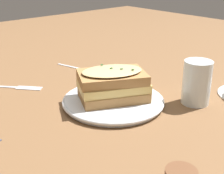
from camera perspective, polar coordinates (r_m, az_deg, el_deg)
name	(u,v)px	position (r m, az deg, el deg)	size (l,w,h in m)	color
ground_plane	(118,107)	(0.72, 1.18, -3.60)	(2.40, 2.40, 0.00)	brown
dinner_plate	(112,101)	(0.72, 0.00, -2.64)	(0.24, 0.24, 0.01)	white
sandwich	(112,85)	(0.71, -0.07, 0.43)	(0.16, 0.18, 0.07)	#A37542
water_glass	(197,82)	(0.74, 15.23, 0.81)	(0.06, 0.06, 0.10)	silver
fork	(17,87)	(0.86, -16.98, -0.02)	(0.14, 0.13, 0.00)	silver
spoon	(92,70)	(0.94, -3.63, 3.08)	(0.18, 0.07, 0.01)	silver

